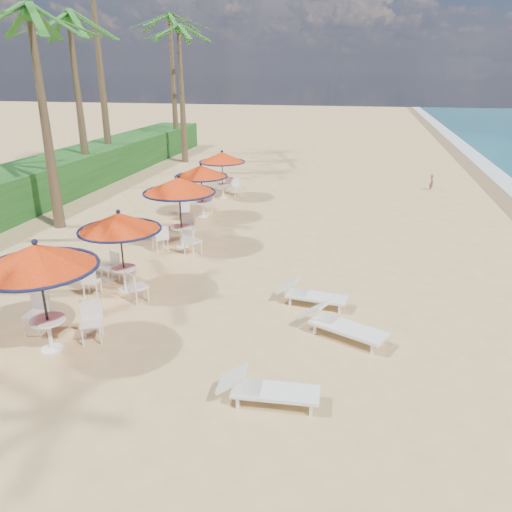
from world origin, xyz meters
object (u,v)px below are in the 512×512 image
(station_2, at_px, (179,195))
(lounger_mid, at_px, (340,324))
(lounger_near, at_px, (265,388))
(lounger_far, at_px, (310,294))
(station_4, at_px, (222,163))
(station_3, at_px, (200,176))
(station_1, at_px, (118,232))
(station_0, at_px, (40,266))

(station_2, height_order, lounger_mid, station_2)
(lounger_near, height_order, lounger_far, lounger_near)
(station_4, height_order, lounger_mid, station_4)
(lounger_near, bearing_deg, station_4, 105.23)
(station_3, xyz_separation_m, lounger_near, (5.06, -11.82, -1.45))
(station_3, relative_size, lounger_near, 1.19)
(station_4, relative_size, lounger_far, 1.19)
(station_3, bearing_deg, lounger_mid, -55.07)
(station_2, xyz_separation_m, station_3, (-0.49, 3.81, -0.14))
(station_1, height_order, lounger_mid, station_1)
(station_1, xyz_separation_m, station_4, (-0.19, 11.21, -0.05))
(station_4, bearing_deg, lounger_near, -71.61)
(station_1, xyz_separation_m, lounger_mid, (6.17, -1.37, -1.40))
(station_0, relative_size, station_3, 1.14)
(station_1, relative_size, station_3, 1.03)
(station_1, bearing_deg, lounger_mid, -12.53)
(station_1, xyz_separation_m, lounger_far, (5.28, 0.19, -1.43))
(station_0, xyz_separation_m, lounger_far, (5.42, 3.43, -1.69))
(station_3, height_order, station_4, station_3)
(station_3, xyz_separation_m, lounger_mid, (6.30, -9.01, -1.42))
(lounger_mid, bearing_deg, lounger_near, -88.32)
(station_1, xyz_separation_m, station_3, (-0.13, 7.64, 0.02))
(station_1, bearing_deg, station_0, -92.46)
(station_1, distance_m, station_4, 11.21)
(station_1, bearing_deg, station_4, 90.97)
(station_0, distance_m, lounger_mid, 6.78)
(lounger_mid, bearing_deg, station_3, 150.39)
(station_4, bearing_deg, station_1, -89.03)
(station_1, distance_m, station_3, 7.64)
(station_3, bearing_deg, station_1, -89.02)
(station_3, distance_m, lounger_near, 12.94)
(lounger_near, height_order, lounger_mid, lounger_mid)
(lounger_near, distance_m, lounger_mid, 3.07)
(lounger_mid, bearing_deg, lounger_far, 144.97)
(station_2, relative_size, lounger_near, 1.34)
(station_0, height_order, station_2, station_0)
(station_2, distance_m, station_3, 3.84)
(station_0, distance_m, station_4, 14.46)
(station_0, distance_m, lounger_near, 5.42)
(station_4, bearing_deg, station_3, -89.04)
(station_3, distance_m, station_4, 3.57)
(station_0, distance_m, station_3, 10.89)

